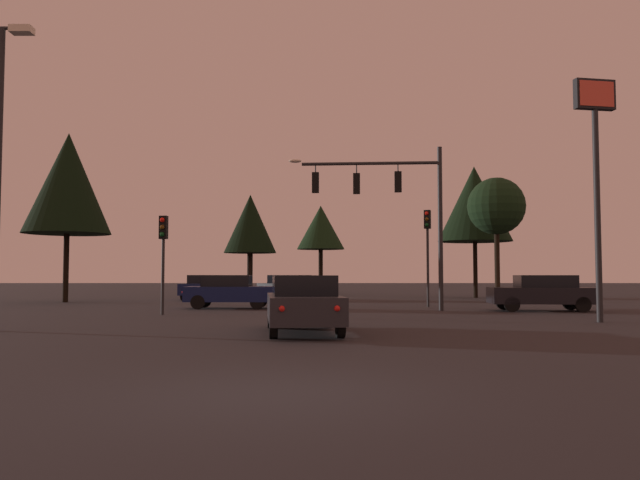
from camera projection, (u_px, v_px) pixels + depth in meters
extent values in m
plane|color=#262326|center=(308.00, 304.00, 32.55)|extent=(168.00, 168.00, 0.00)
cylinder|color=#232326|center=(440.00, 228.00, 26.86)|extent=(0.20, 0.20, 7.07)
cylinder|color=#232326|center=(370.00, 163.00, 27.22)|extent=(5.99, 0.55, 0.14)
ellipsoid|color=#F4EACC|center=(295.00, 161.00, 27.45)|extent=(0.56, 0.28, 0.16)
cylinder|color=#232326|center=(398.00, 167.00, 27.13)|extent=(0.05, 0.05, 0.37)
cube|color=black|center=(398.00, 182.00, 27.09)|extent=(0.32, 0.26, 0.90)
sphere|color=red|center=(397.00, 176.00, 27.25)|extent=(0.18, 0.18, 0.18)
sphere|color=#56380C|center=(398.00, 182.00, 27.23)|extent=(0.18, 0.18, 0.18)
sphere|color=#0C4219|center=(398.00, 189.00, 27.22)|extent=(0.18, 0.18, 0.18)
cylinder|color=#232326|center=(356.00, 168.00, 27.25)|extent=(0.05, 0.05, 0.43)
cube|color=black|center=(356.00, 184.00, 27.21)|extent=(0.32, 0.26, 0.90)
sphere|color=red|center=(356.00, 178.00, 27.37)|extent=(0.18, 0.18, 0.18)
sphere|color=#56380C|center=(356.00, 184.00, 27.35)|extent=(0.18, 0.18, 0.18)
sphere|color=#0C4219|center=(356.00, 190.00, 27.33)|extent=(0.18, 0.18, 0.18)
cylinder|color=#232326|center=(315.00, 168.00, 27.37)|extent=(0.05, 0.05, 0.37)
cube|color=black|center=(315.00, 183.00, 27.33)|extent=(0.32, 0.26, 0.90)
sphere|color=red|center=(315.00, 177.00, 27.49)|extent=(0.18, 0.18, 0.18)
sphere|color=#56380C|center=(315.00, 183.00, 27.47)|extent=(0.18, 0.18, 0.18)
sphere|color=#0C4219|center=(315.00, 189.00, 27.46)|extent=(0.18, 0.18, 0.18)
cylinder|color=#232326|center=(162.00, 277.00, 24.07)|extent=(0.12, 0.12, 2.92)
cube|color=black|center=(163.00, 227.00, 24.17)|extent=(0.32, 0.27, 0.90)
sphere|color=red|center=(162.00, 220.00, 24.05)|extent=(0.18, 0.18, 0.18)
sphere|color=#56380C|center=(162.00, 227.00, 24.04)|extent=(0.18, 0.18, 0.18)
sphere|color=#0C4219|center=(162.00, 234.00, 24.02)|extent=(0.18, 0.18, 0.18)
cylinder|color=#232326|center=(428.00, 268.00, 30.05)|extent=(0.12, 0.12, 3.76)
cube|color=black|center=(427.00, 219.00, 30.18)|extent=(0.37, 0.34, 0.90)
sphere|color=red|center=(426.00, 213.00, 30.07)|extent=(0.18, 0.18, 0.18)
sphere|color=#56380C|center=(426.00, 219.00, 30.05)|extent=(0.18, 0.18, 0.18)
sphere|color=#0C4219|center=(426.00, 225.00, 30.04)|extent=(0.18, 0.18, 0.18)
cube|color=#232328|center=(302.00, 308.00, 16.55)|extent=(2.25, 4.67, 0.68)
cube|color=black|center=(303.00, 285.00, 16.44)|extent=(1.79, 2.58, 0.52)
cylinder|color=black|center=(271.00, 317.00, 17.94)|extent=(0.26, 0.66, 0.64)
cylinder|color=black|center=(327.00, 317.00, 18.09)|extent=(0.26, 0.66, 0.64)
cylinder|color=black|center=(273.00, 325.00, 14.98)|extent=(0.26, 0.66, 0.64)
cylinder|color=black|center=(340.00, 325.00, 15.13)|extent=(0.26, 0.66, 0.64)
sphere|color=red|center=(282.00, 309.00, 14.25)|extent=(0.14, 0.14, 0.14)
sphere|color=red|center=(337.00, 308.00, 14.37)|extent=(0.14, 0.14, 0.14)
cube|color=#0F1947|center=(230.00, 294.00, 28.49)|extent=(4.00, 1.76, 0.68)
cube|color=black|center=(227.00, 281.00, 28.52)|extent=(2.16, 1.51, 0.52)
cylinder|color=black|center=(260.00, 301.00, 29.25)|extent=(0.64, 0.20, 0.64)
cylinder|color=black|center=(257.00, 302.00, 27.70)|extent=(0.64, 0.20, 0.64)
cylinder|color=black|center=(204.00, 301.00, 29.24)|extent=(0.64, 0.20, 0.64)
cylinder|color=black|center=(198.00, 302.00, 27.69)|extent=(0.64, 0.20, 0.64)
sphere|color=red|center=(189.00, 291.00, 29.10)|extent=(0.14, 0.14, 0.14)
sphere|color=red|center=(183.00, 292.00, 27.88)|extent=(0.14, 0.14, 0.14)
cube|color=black|center=(541.00, 295.00, 26.45)|extent=(4.44, 2.16, 0.68)
cube|color=black|center=(545.00, 281.00, 26.47)|extent=(2.44, 1.75, 0.52)
cylinder|color=black|center=(512.00, 304.00, 25.74)|extent=(0.65, 0.25, 0.64)
cylinder|color=black|center=(503.00, 303.00, 27.35)|extent=(0.65, 0.25, 0.64)
cylinder|color=black|center=(583.00, 305.00, 25.51)|extent=(0.65, 0.25, 0.64)
cylinder|color=black|center=(570.00, 303.00, 27.13)|extent=(0.65, 0.25, 0.64)
sphere|color=red|center=(599.00, 294.00, 25.65)|extent=(0.14, 0.14, 0.14)
sphere|color=red|center=(589.00, 293.00, 26.92)|extent=(0.14, 0.14, 0.14)
cube|color=#0F1947|center=(204.00, 289.00, 38.32)|extent=(2.51, 4.22, 0.68)
cube|color=black|center=(205.00, 279.00, 38.50)|extent=(1.89, 2.40, 0.52)
cylinder|color=black|center=(207.00, 295.00, 36.87)|extent=(0.33, 0.67, 0.64)
cylinder|color=black|center=(183.00, 295.00, 37.19)|extent=(0.33, 0.67, 0.64)
cylinder|color=black|center=(223.00, 294.00, 39.42)|extent=(0.33, 0.67, 0.64)
cylinder|color=black|center=(201.00, 294.00, 39.73)|extent=(0.33, 0.67, 0.64)
sphere|color=red|center=(225.00, 287.00, 40.14)|extent=(0.14, 0.14, 0.14)
sphere|color=red|center=(207.00, 287.00, 40.39)|extent=(0.14, 0.14, 0.14)
cube|color=#232328|center=(290.00, 289.00, 38.61)|extent=(4.42, 4.44, 0.68)
cube|color=black|center=(289.00, 279.00, 38.75)|extent=(2.79, 2.80, 0.52)
cylinder|color=black|center=(316.00, 295.00, 38.11)|extent=(0.59, 0.60, 0.64)
cylinder|color=black|center=(297.00, 295.00, 36.98)|extent=(0.59, 0.60, 0.64)
cylinder|color=black|center=(284.00, 294.00, 40.20)|extent=(0.59, 0.60, 0.64)
cylinder|color=black|center=(265.00, 294.00, 39.07)|extent=(0.59, 0.60, 0.64)
sphere|color=red|center=(275.00, 287.00, 40.65)|extent=(0.14, 0.14, 0.14)
sphere|color=red|center=(260.00, 287.00, 39.76)|extent=(0.14, 0.14, 0.14)
cylinder|color=#232326|center=(2.00, 28.00, 17.47)|extent=(1.32, 0.10, 0.10)
cube|color=#F4EACC|center=(21.00, 30.00, 17.47)|extent=(0.60, 0.36, 0.20)
cylinder|color=#232326|center=(597.00, 215.00, 20.38)|extent=(0.20, 0.20, 6.98)
cube|color=black|center=(594.00, 95.00, 20.60)|extent=(1.42, 0.50, 1.00)
cube|color=#EF4C38|center=(597.00, 94.00, 20.47)|extent=(1.22, 0.24, 0.84)
cylinder|color=black|center=(320.00, 272.00, 49.12)|extent=(0.34, 0.34, 3.55)
cone|color=black|center=(320.00, 227.00, 49.31)|extent=(3.77, 3.77, 3.46)
cylinder|color=black|center=(497.00, 263.00, 36.76)|extent=(0.31, 0.31, 4.42)
sphere|color=black|center=(496.00, 206.00, 36.95)|extent=(3.39, 3.39, 3.39)
cylinder|color=black|center=(475.00, 270.00, 41.72)|extent=(0.28, 0.28, 3.76)
cone|color=black|center=(474.00, 204.00, 41.97)|extent=(4.95, 4.95, 5.08)
cylinder|color=black|center=(66.00, 268.00, 34.96)|extent=(0.30, 0.30, 3.84)
cone|color=black|center=(68.00, 183.00, 35.23)|extent=(4.81, 4.81, 5.73)
cylinder|color=black|center=(250.00, 274.00, 47.21)|extent=(0.42, 0.42, 3.19)
cone|color=black|center=(250.00, 224.00, 47.42)|extent=(3.98, 3.98, 4.45)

